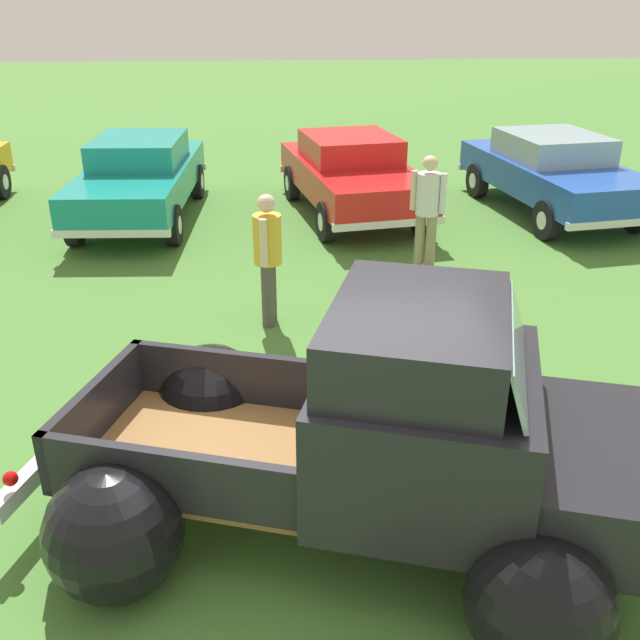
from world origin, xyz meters
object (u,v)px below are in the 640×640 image
show_car_3 (553,171)px  spectator_1 (268,252)px  spectator_0 (427,205)px  show_car_2 (352,173)px  vintage_pickup_truck (389,450)px  show_car_1 (140,176)px

show_car_3 → spectator_1: spectator_1 is taller
show_car_3 → spectator_0: spectator_0 is taller
spectator_1 → spectator_0: bearing=50.5°
show_car_3 → spectator_1: size_ratio=2.79×
show_car_2 → vintage_pickup_truck: bearing=-14.6°
show_car_3 → show_car_2: bearing=-100.9°
spectator_0 → spectator_1: 2.98m
show_car_1 → spectator_1: spectator_1 is taller
vintage_pickup_truck → show_car_1: size_ratio=1.07×
spectator_0 → show_car_3: bearing=161.3°
show_car_1 → spectator_1: size_ratio=2.82×
show_car_3 → spectator_1: (-5.22, -4.52, 0.15)m
show_car_3 → spectator_0: 3.93m
vintage_pickup_truck → show_car_1: 9.11m
spectator_1 → show_car_2: bearing=83.7°
show_car_2 → show_car_3: same height
spectator_0 → spectator_1: bearing=-22.6°
vintage_pickup_truck → show_car_3: (4.37, 8.40, 0.03)m
vintage_pickup_truck → show_car_1: bearing=127.1°
show_car_2 → spectator_0: (0.79, -2.80, 0.17)m
vintage_pickup_truck → show_car_1: vintage_pickup_truck is taller
vintage_pickup_truck → spectator_1: 3.98m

